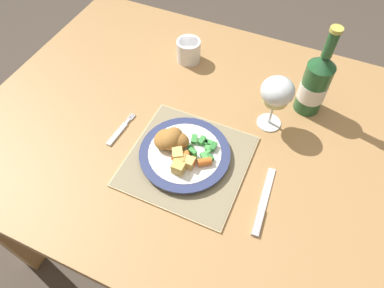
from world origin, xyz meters
TOP-DOWN VIEW (x-y plane):
  - ground_plane at (0.00, 0.00)m, footprint 6.00×6.00m
  - dining_table at (0.00, 0.00)m, footprint 1.20×0.94m
  - placemat at (0.05, -0.12)m, footprint 0.30×0.30m
  - dinner_plate at (0.04, -0.11)m, footprint 0.24×0.24m
  - breaded_croquettes at (-0.00, -0.10)m, footprint 0.09×0.07m
  - green_beans_pile at (0.08, -0.09)m, footprint 0.08×0.08m
  - glazed_carrots at (0.06, -0.14)m, footprint 0.10×0.05m
  - fork at (-0.16, -0.11)m, footprint 0.02×0.12m
  - table_knife at (0.27, -0.17)m, footprint 0.03×0.19m
  - wine_glass at (0.21, 0.09)m, footprint 0.09×0.09m
  - bottle at (0.29, 0.20)m, footprint 0.08×0.08m
  - roast_potatoes at (0.05, -0.15)m, footprint 0.07×0.07m
  - drinking_cup at (-0.11, 0.25)m, footprint 0.08×0.08m

SIDE VIEW (x-z plane):
  - ground_plane at x=0.00m, z-range 0.00..0.00m
  - dining_table at x=0.00m, z-range 0.28..1.02m
  - fork at x=-0.16m, z-range 0.74..0.75m
  - table_knife at x=0.27m, z-range 0.74..0.75m
  - placemat at x=0.05m, z-range 0.74..0.75m
  - dinner_plate at x=0.04m, z-range 0.75..0.77m
  - green_beans_pile at x=0.08m, z-range 0.76..0.78m
  - glazed_carrots at x=0.06m, z-range 0.77..0.79m
  - drinking_cup at x=-0.11m, z-range 0.74..0.81m
  - roast_potatoes at x=0.05m, z-range 0.76..0.80m
  - breaded_croquettes at x=0.00m, z-range 0.76..0.81m
  - bottle at x=0.29m, z-range 0.70..0.97m
  - wine_glass at x=0.21m, z-range 0.78..0.94m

